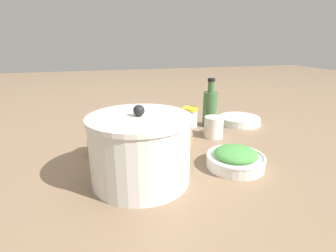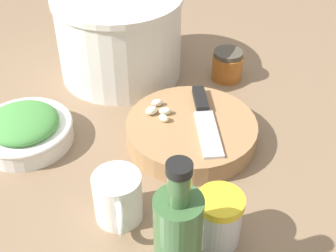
{
  "view_description": "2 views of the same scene",
  "coord_description": "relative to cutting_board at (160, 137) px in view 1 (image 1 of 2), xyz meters",
  "views": [
    {
      "loc": [
        0.28,
        0.78,
        0.35
      ],
      "look_at": [
        0.06,
        -0.04,
        0.07
      ],
      "focal_mm": 28.0,
      "sensor_mm": 36.0,
      "label": 1
    },
    {
      "loc": [
        -0.47,
        -0.39,
        0.54
      ],
      "look_at": [
        0.04,
        -0.05,
        0.05
      ],
      "focal_mm": 50.0,
      "sensor_mm": 36.0,
      "label": 2
    }
  ],
  "objects": [
    {
      "name": "chef_knife",
      "position": [
        0.02,
        -0.01,
        0.02
      ],
      "size": [
        0.17,
        0.14,
        0.01
      ],
      "rotation": [
        0.0,
        0.0,
        2.25
      ],
      "color": "black",
      "rests_on": "cutting_board"
    },
    {
      "name": "honey_jar",
      "position": [
        0.22,
        0.04,
        0.01
      ],
      "size": [
        0.07,
        0.07,
        0.06
      ],
      "color": "#B26023",
      "rests_on": "ground_plane"
    },
    {
      "name": "cutting_board",
      "position": [
        0.0,
        0.0,
        0.0
      ],
      "size": [
        0.23,
        0.23,
        0.04
      ],
      "color": "#9E754C",
      "rests_on": "ground_plane"
    },
    {
      "name": "ground_plane",
      "position": [
        -0.08,
        0.07,
        -0.02
      ],
      "size": [
        5.0,
        5.0,
        0.0
      ],
      "primitive_type": "plane",
      "color": "#7F664C"
    },
    {
      "name": "stock_pot",
      "position": [
        0.11,
        0.24,
        0.07
      ],
      "size": [
        0.26,
        0.26,
        0.2
      ],
      "color": "silver",
      "rests_on": "ground_plane"
    },
    {
      "name": "coffee_mug",
      "position": [
        -0.21,
        -0.0,
        0.02
      ],
      "size": [
        0.09,
        0.08,
        0.08
      ],
      "color": "silver",
      "rests_on": "ground_plane"
    },
    {
      "name": "oil_bottle",
      "position": [
        -0.25,
        -0.13,
        0.06
      ],
      "size": [
        0.06,
        0.06,
        0.2
      ],
      "color": "#3D6638",
      "rests_on": "ground_plane"
    },
    {
      "name": "plate_stack",
      "position": [
        -0.39,
        -0.13,
        -0.0
      ],
      "size": [
        0.18,
        0.18,
        0.03
      ],
      "color": "silver",
      "rests_on": "ground_plane"
    },
    {
      "name": "garlic_cloves",
      "position": [
        -0.01,
        0.06,
        0.03
      ],
      "size": [
        0.05,
        0.06,
        0.01
      ],
      "color": "silver",
      "rests_on": "cutting_board"
    },
    {
      "name": "spice_jar",
      "position": [
        -0.16,
        -0.14,
        0.02
      ],
      "size": [
        0.07,
        0.07,
        0.08
      ],
      "color": "silver",
      "rests_on": "ground_plane"
    },
    {
      "name": "herb_bowl",
      "position": [
        -0.16,
        0.24,
        0.01
      ],
      "size": [
        0.17,
        0.17,
        0.06
      ],
      "color": "silver",
      "rests_on": "ground_plane"
    }
  ]
}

